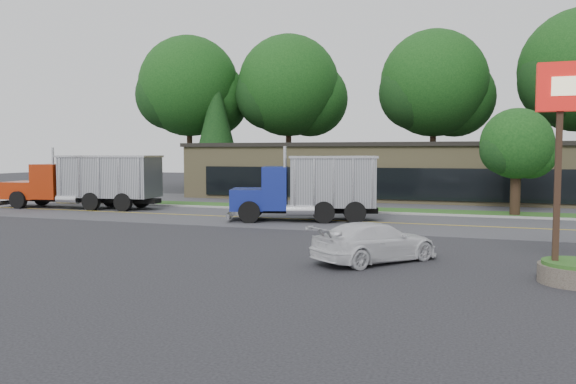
% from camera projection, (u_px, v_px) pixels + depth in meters
% --- Properties ---
extents(ground, '(140.00, 140.00, 0.00)m').
position_uv_depth(ground, '(252.00, 248.00, 20.94)').
color(ground, '#35353B').
rests_on(ground, ground).
extents(road, '(60.00, 8.00, 0.02)m').
position_uv_depth(road, '(317.00, 220.00, 29.45)').
color(road, '#515155').
rests_on(road, ground).
extents(center_line, '(60.00, 0.12, 0.01)m').
position_uv_depth(center_line, '(317.00, 220.00, 29.45)').
color(center_line, gold).
rests_on(center_line, ground).
extents(curb, '(60.00, 0.30, 0.12)m').
position_uv_depth(curb, '(336.00, 212.00, 33.42)').
color(curb, '#9E9E99').
rests_on(curb, ground).
extents(grass_verge, '(60.00, 3.40, 0.03)m').
position_uv_depth(grass_verge, '(343.00, 209.00, 35.12)').
color(grass_verge, '#265E20').
rests_on(grass_verge, ground).
extents(far_parking, '(60.00, 7.00, 0.02)m').
position_uv_depth(far_parking, '(359.00, 203.00, 39.84)').
color(far_parking, '#515155').
rests_on(far_parking, ground).
extents(strip_mall, '(32.00, 12.00, 4.00)m').
position_uv_depth(strip_mall, '(399.00, 172.00, 44.74)').
color(strip_mall, '#8F8057').
rests_on(strip_mall, ground).
extents(tree_far_a, '(10.76, 10.13, 15.35)m').
position_uv_depth(tree_far_a, '(191.00, 91.00, 56.96)').
color(tree_far_a, '#382619').
rests_on(tree_far_a, ground).
extents(tree_far_b, '(10.66, 10.03, 15.20)m').
position_uv_depth(tree_far_b, '(291.00, 91.00, 55.66)').
color(tree_far_b, '#382619').
rests_on(tree_far_b, ground).
extents(tree_far_c, '(10.32, 9.72, 14.73)m').
position_uv_depth(tree_far_c, '(436.00, 89.00, 51.21)').
color(tree_far_c, '#382619').
rests_on(tree_far_c, ground).
extents(evergreen_left, '(4.98, 4.98, 11.32)m').
position_uv_depth(evergreen_left, '(216.00, 125.00, 53.97)').
color(evergreen_left, '#382619').
rests_on(evergreen_left, ground).
extents(tree_verge, '(4.25, 4.00, 6.07)m').
position_uv_depth(tree_verge, '(518.00, 147.00, 31.68)').
color(tree_verge, '#382619').
rests_on(tree_verge, ground).
extents(dump_truck_red, '(10.54, 3.55, 3.36)m').
position_uv_depth(dump_truck_red, '(90.00, 180.00, 35.48)').
color(dump_truck_red, black).
rests_on(dump_truck_red, ground).
extents(dump_truck_blue, '(7.84, 4.55, 3.36)m').
position_uv_depth(dump_truck_blue, '(312.00, 186.00, 29.13)').
color(dump_truck_blue, black).
rests_on(dump_truck_blue, ground).
extents(rally_car, '(4.23, 4.58, 1.29)m').
position_uv_depth(rally_car, '(375.00, 242.00, 18.22)').
color(rally_car, silver).
rests_on(rally_car, ground).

